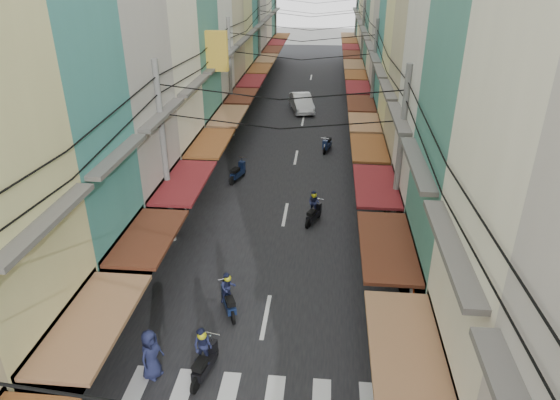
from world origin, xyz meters
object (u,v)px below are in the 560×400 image
Objects in this scene: white_car at (302,111)px; bicycle at (467,301)px; market_umbrella at (477,285)px; traffic_sign at (410,304)px.

bicycle is at bearing -85.81° from white_car.
market_umbrella is 0.84× the size of traffic_sign.
market_umbrella is (7.39, -26.99, 1.95)m from white_car.
traffic_sign reaches higher than white_car.
white_car is 1.92× the size of traffic_sign.
market_umbrella is at bearing -87.59° from white_car.
white_car is 2.29× the size of market_umbrella.
traffic_sign is at bearing 147.53° from bicycle.
market_umbrella is 2.63m from traffic_sign.
market_umbrella reaches higher than white_car.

